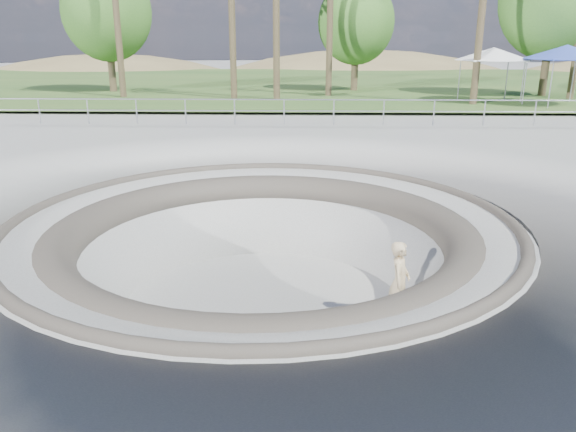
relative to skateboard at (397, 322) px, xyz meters
name	(u,v)px	position (x,y,z in m)	size (l,w,h in m)	color
ground	(263,220)	(-2.70, 0.77, 1.84)	(180.00, 180.00, 0.00)	#A7A7A2
skate_bowl	(264,302)	(-2.70, 0.77, 0.01)	(14.00, 14.00, 4.10)	#A7A7A2
grass_strip	(294,82)	(-2.70, 34.77, 2.06)	(180.00, 36.00, 0.12)	#315622
distant_hills	(329,129)	(1.08, 57.94, -5.18)	(103.20, 45.00, 28.60)	brown
safety_railing	(284,112)	(-2.70, 12.77, 2.53)	(25.00, 0.06, 1.03)	#93959B
skateboard	(397,322)	(0.00, 0.00, 0.00)	(0.77, 0.22, 0.08)	olive
skater	(399,282)	(0.00, 0.00, 0.85)	(0.61, 0.40, 1.66)	#CBB183
canopy_white	(493,54)	(7.95, 20.72, 4.55)	(5.51, 5.51, 2.78)	#93959B
canopy_blue	(567,52)	(11.06, 19.26, 4.68)	(5.76, 5.76, 2.93)	#93959B
bushy_tree_left	(106,12)	(-14.03, 25.99, 6.87)	(5.44, 4.94, 7.85)	brown
bushy_tree_mid	(356,22)	(1.31, 27.27, 6.29)	(4.79, 4.36, 6.91)	brown
bushy_tree_right	(554,0)	(12.05, 23.98, 7.39)	(6.02, 5.47, 8.68)	brown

